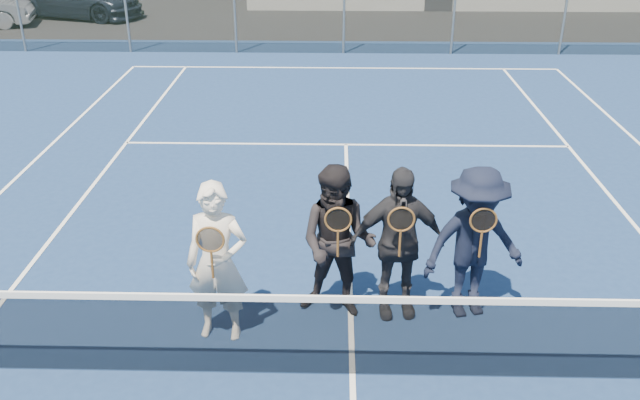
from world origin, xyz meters
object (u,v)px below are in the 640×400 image
object	(u,v)px
tennis_net	(353,333)
player_a	(217,263)
player_b	(338,243)
player_c	(397,243)
player_d	(475,244)

from	to	relation	value
tennis_net	player_a	distance (m)	1.60
player_a	tennis_net	bearing A→B (deg)	-24.57
tennis_net	player_b	bearing A→B (deg)	98.24
player_b	player_c	distance (m)	0.65
tennis_net	player_b	world-z (taller)	player_b
player_a	player_c	world-z (taller)	same
player_a	player_d	world-z (taller)	same
player_b	tennis_net	bearing A→B (deg)	-81.76
player_b	player_c	bearing A→B (deg)	1.91
tennis_net	player_a	xyz separation A→B (m)	(-1.41, 0.65, 0.38)
tennis_net	player_d	world-z (taller)	player_d
player_c	player_d	bearing A→B (deg)	0.08
player_b	player_d	xyz separation A→B (m)	(1.50, 0.02, -0.00)
tennis_net	player_c	bearing A→B (deg)	66.17
tennis_net	player_c	size ratio (longest dim) A/B	6.49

